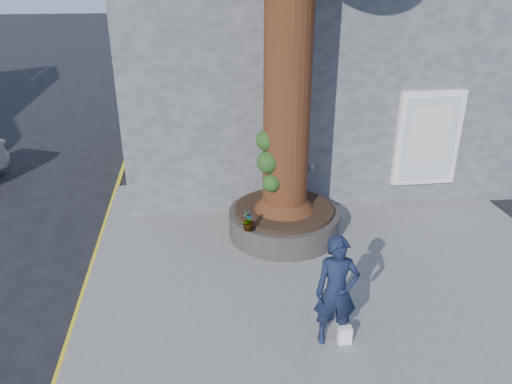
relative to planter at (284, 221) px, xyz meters
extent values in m
plane|color=black|center=(-0.80, -2.00, -0.41)|extent=(120.00, 120.00, 0.00)
cube|color=slate|center=(0.70, -1.00, -0.35)|extent=(9.00, 8.00, 0.12)
cube|color=yellow|center=(-3.85, -1.00, -0.41)|extent=(0.10, 30.00, 0.01)
cube|color=#515256|center=(1.70, 5.20, 2.59)|extent=(10.00, 8.00, 6.00)
cube|color=white|center=(3.50, 1.14, 1.29)|extent=(1.50, 0.12, 2.20)
cube|color=silver|center=(3.50, 1.08, 1.29)|extent=(1.25, 0.04, 1.95)
cube|color=silver|center=(3.50, 1.06, 1.39)|extent=(0.90, 0.02, 1.30)
cylinder|color=black|center=(0.00, 0.00, -0.03)|extent=(2.30, 2.30, 0.52)
cylinder|color=black|center=(0.00, 0.00, 0.27)|extent=(2.04, 2.04, 0.08)
cylinder|color=#432010|center=(0.00, 0.00, 4.06)|extent=(0.90, 0.90, 7.50)
cone|color=#432010|center=(0.00, 0.00, 0.66)|extent=(1.24, 1.24, 0.70)
sphere|color=#143D16|center=(-0.38, -0.20, 1.41)|extent=(0.44, 0.44, 0.44)
sphere|color=#143D16|center=(-0.32, -0.30, 1.01)|extent=(0.36, 0.36, 0.36)
sphere|color=#143D16|center=(-0.40, -0.08, 1.81)|extent=(0.40, 0.40, 0.40)
imported|color=#121A32|center=(0.15, -3.35, 0.58)|extent=(0.67, 0.47, 1.75)
imported|color=silver|center=(0.55, 1.40, 0.64)|extent=(1.14, 1.14, 1.86)
cube|color=white|center=(0.31, -3.43, -0.15)|extent=(0.20, 0.12, 0.28)
imported|color=gray|center=(-0.85, -0.85, 0.51)|extent=(0.24, 0.25, 0.40)
imported|color=gray|center=(-0.15, 0.02, 0.52)|extent=(0.32, 0.32, 0.43)
imported|color=gray|center=(-0.85, -0.85, 0.50)|extent=(0.29, 0.29, 0.38)
imported|color=gray|center=(0.49, 0.55, 0.47)|extent=(0.38, 0.38, 0.32)
camera|label=1|loc=(-1.75, -9.10, 4.86)|focal=35.00mm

